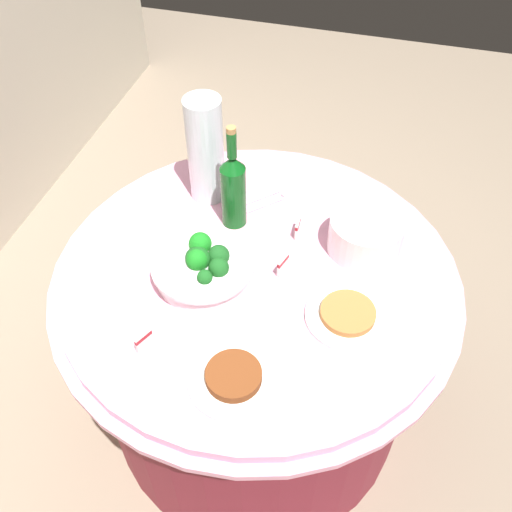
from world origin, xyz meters
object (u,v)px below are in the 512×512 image
plate_stack (366,234)px  serving_tongs (262,202)px  label_placard_front (298,227)px  label_placard_mid (283,264)px  wine_bottle (233,188)px  food_plate_peanuts (347,315)px  broccoli_bowl (203,266)px  decorative_fruit_vase (206,156)px  label_placard_rear (144,341)px  food_plate_stir_fry (234,378)px

plate_stack → serving_tongs: 0.35m
label_placard_front → label_placard_mid: (-0.15, 0.01, 0.00)m
plate_stack → wine_bottle: (0.01, 0.39, 0.07)m
food_plate_peanuts → broccoli_bowl: bearing=85.1°
broccoli_bowl → serving_tongs: (0.34, -0.07, -0.04)m
broccoli_bowl → decorative_fruit_vase: (0.33, 0.10, 0.11)m
wine_bottle → decorative_fruit_vase: bearing=49.7°
decorative_fruit_vase → food_plate_peanuts: (-0.37, -0.50, -0.14)m
plate_stack → label_placard_front: 0.20m
food_plate_peanuts → label_placard_front: label_placard_front is taller
serving_tongs → label_placard_rear: bearing=167.1°
decorative_fruit_vase → label_placard_rear: 0.61m
label_placard_front → plate_stack: bearing=-90.3°
decorative_fruit_vase → food_plate_stir_fry: (-0.62, -0.28, -0.13)m
wine_bottle → serving_tongs: wine_bottle is taller
plate_stack → serving_tongs: bearing=71.9°
food_plate_stir_fry → label_placard_rear: bearing=82.6°
plate_stack → label_placard_front: size_ratio=3.82×
label_placard_rear → decorative_fruit_vase: bearing=3.5°
broccoli_bowl → decorative_fruit_vase: 0.36m
plate_stack → food_plate_peanuts: (-0.26, 0.00, -0.04)m
wine_bottle → decorative_fruit_vase: size_ratio=0.99×
label_placard_mid → label_placard_rear: 0.43m
serving_tongs → food_plate_peanuts: size_ratio=0.66×
broccoli_bowl → serving_tongs: broccoli_bowl is taller
serving_tongs → plate_stack: bearing=-108.1°
label_placard_front → label_placard_mid: 0.15m
food_plate_peanuts → label_placard_rear: bearing=115.9°
broccoli_bowl → food_plate_peanuts: bearing=-94.9°
food_plate_stir_fry → label_placard_front: 0.52m
decorative_fruit_vase → food_plate_stir_fry: bearing=-156.2°
plate_stack → food_plate_peanuts: plate_stack is taller
broccoli_bowl → wine_bottle: size_ratio=0.83×
wine_bottle → decorative_fruit_vase: (0.10, 0.11, 0.02)m
decorative_fruit_vase → food_plate_peanuts: size_ratio=1.55×
label_placard_mid → label_placard_rear: same height
broccoli_bowl → label_placard_mid: size_ratio=5.09×
label_placard_rear → broccoli_bowl: bearing=-13.7°
serving_tongs → label_placard_rear: 0.61m
food_plate_peanuts → serving_tongs: bearing=41.6°
wine_bottle → serving_tongs: 0.17m
serving_tongs → label_placard_rear: (-0.60, 0.14, 0.03)m
broccoli_bowl → label_placard_front: size_ratio=5.09×
decorative_fruit_vase → label_placard_front: 0.35m
decorative_fruit_vase → label_placard_mid: decorative_fruit_vase is taller
broccoli_bowl → food_plate_stir_fry: bearing=-149.1°
label_placard_mid → plate_stack: bearing=-52.8°
wine_bottle → food_plate_stir_fry: bearing=-163.1°
decorative_fruit_vase → label_placard_front: (-0.10, -0.31, -0.12)m
serving_tongs → label_placard_rear: label_placard_rear is taller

